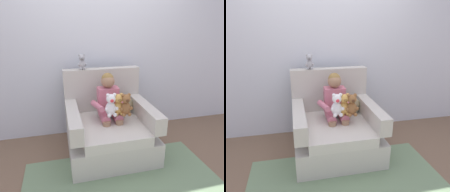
% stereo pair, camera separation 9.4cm
% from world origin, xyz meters
% --- Properties ---
extents(ground_plane, '(8.00, 8.00, 0.00)m').
position_xyz_m(ground_plane, '(0.00, 0.00, 0.00)').
color(ground_plane, brown).
extents(back_wall, '(6.00, 0.10, 2.60)m').
position_xyz_m(back_wall, '(0.00, 0.71, 1.30)').
color(back_wall, silver).
rests_on(back_wall, ground).
extents(armchair, '(1.04, 1.01, 1.02)m').
position_xyz_m(armchair, '(0.00, 0.05, 0.31)').
color(armchair, '#BCB7AD').
rests_on(armchair, ground).
extents(seated_child, '(0.45, 0.39, 0.82)m').
position_xyz_m(seated_child, '(0.02, 0.09, 0.64)').
color(seated_child, '#C66B7F').
rests_on(seated_child, armchair).
extents(plush_honey, '(0.16, 0.13, 0.27)m').
position_xyz_m(plush_honey, '(0.10, -0.06, 0.67)').
color(plush_honey, gold).
rests_on(plush_honey, armchair).
extents(plush_brown, '(0.16, 0.13, 0.27)m').
position_xyz_m(plush_brown, '(0.18, -0.10, 0.67)').
color(plush_brown, brown).
rests_on(plush_brown, armchair).
extents(plush_white, '(0.17, 0.14, 0.28)m').
position_xyz_m(plush_white, '(0.00, -0.07, 0.67)').
color(plush_white, white).
rests_on(plush_white, armchair).
extents(plush_grey_on_backrest, '(0.12, 0.10, 0.20)m').
position_xyz_m(plush_grey_on_backrest, '(-0.26, 0.43, 1.11)').
color(plush_grey_on_backrest, '#9E9EA3').
rests_on(plush_grey_on_backrest, armchair).
extents(throw_pillow, '(0.28, 0.19, 0.26)m').
position_xyz_m(throw_pillow, '(0.26, 0.19, 0.53)').
color(throw_pillow, '#998C66').
rests_on(throw_pillow, armchair).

